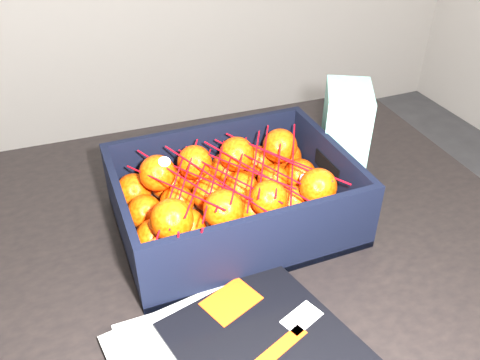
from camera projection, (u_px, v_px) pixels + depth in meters
name	position (u px, v px, depth m)	size (l,w,h in m)	color
table	(184.00, 281.00, 0.88)	(1.23, 0.84, 0.75)	black
produce_crate	(233.00, 205.00, 0.84)	(0.38, 0.29, 0.12)	brown
clementine_heap	(233.00, 197.00, 0.83)	(0.36, 0.27, 0.11)	#FF4205
mesh_net	(231.00, 175.00, 0.80)	(0.31, 0.25, 0.09)	red
retail_carton	(344.00, 133.00, 0.94)	(0.08, 0.12, 0.18)	silver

